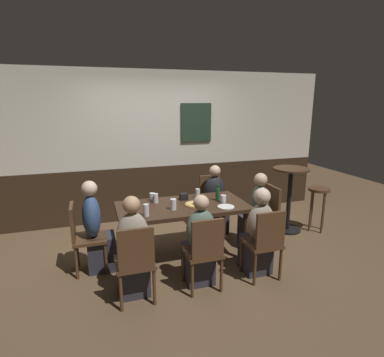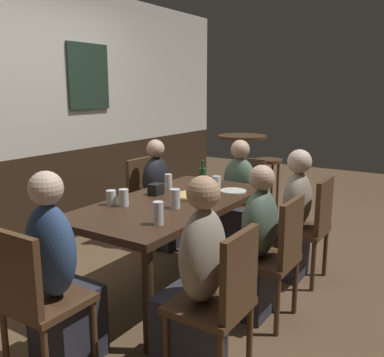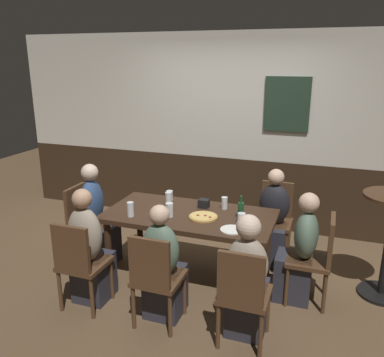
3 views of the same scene
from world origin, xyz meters
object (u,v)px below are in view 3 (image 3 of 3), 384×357
(dining_table, at_px, (189,221))
(condiment_caddy, at_px, (204,203))
(chair_left_near, at_px, (79,261))
(plate_white_large, at_px, (232,230))
(chair_right_far, at_px, (275,216))
(person_right_near, at_px, (247,285))
(person_head_east, at_px, (299,256))
(person_left_near, at_px, (90,255))
(pizza, at_px, (203,217))
(chair_head_west, at_px, (85,220))
(person_head_west, at_px, (97,222))
(tumbler_water, at_px, (130,210))
(chair_right_near, at_px, (243,292))
(beer_glass_tall, at_px, (241,219))
(highball_clear, at_px, (224,204))
(tumbler_short, at_px, (170,196))
(person_right_far, at_px, (273,224))
(person_mid_near, at_px, (163,271))
(beer_bottle_green, at_px, (241,210))
(chair_head_east, at_px, (317,255))
(beer_glass_half, at_px, (169,211))
(pint_glass_stout, at_px, (169,199))
(chair_mid_near, at_px, (155,275))

(dining_table, relative_size, condiment_caddy, 15.59)
(chair_left_near, xyz_separation_m, plate_white_large, (1.27, 0.59, 0.25))
(condiment_caddy, bearing_deg, chair_right_far, 43.17)
(person_right_near, distance_m, person_head_east, 0.77)
(person_left_near, distance_m, pizza, 1.15)
(chair_head_west, relative_size, person_left_near, 0.77)
(condiment_caddy, bearing_deg, person_head_west, -169.60)
(chair_left_near, xyz_separation_m, tumbler_water, (0.23, 0.58, 0.31))
(chair_right_near, height_order, beer_glass_tall, chair_right_near)
(pizza, bearing_deg, person_head_west, 177.42)
(highball_clear, bearing_deg, condiment_caddy, -171.72)
(tumbler_short, height_order, beer_glass_tall, tumbler_short)
(pizza, bearing_deg, tumbler_water, -163.26)
(person_head_east, height_order, tumbler_short, person_head_east)
(plate_white_large, bearing_deg, dining_table, 152.86)
(chair_right_far, height_order, person_right_near, person_right_near)
(tumbler_short, distance_m, plate_white_large, 1.03)
(dining_table, bearing_deg, person_right_far, 42.24)
(person_right_near, bearing_deg, pizza, 133.12)
(tumbler_water, relative_size, condiment_caddy, 1.36)
(dining_table, relative_size, chair_head_west, 1.95)
(pizza, bearing_deg, plate_white_large, -30.64)
(person_mid_near, height_order, pizza, person_mid_near)
(chair_right_near, distance_m, beer_bottle_green, 0.98)
(person_right_far, xyz_separation_m, tumbler_short, (-1.10, -0.38, 0.34))
(chair_head_east, relative_size, chair_right_far, 1.00)
(chair_head_west, height_order, person_head_west, person_head_west)
(chair_head_east, height_order, plate_white_large, chair_head_east)
(dining_table, distance_m, highball_clear, 0.41)
(tumbler_short, distance_m, highball_clear, 0.65)
(chair_head_west, bearing_deg, chair_head_east, 0.00)
(person_mid_near, xyz_separation_m, beer_glass_half, (-0.16, 0.55, 0.35))
(pint_glass_stout, bearing_deg, highball_clear, 3.92)
(chair_mid_near, bearing_deg, beer_glass_half, 102.86)
(person_head_west, xyz_separation_m, tumbler_water, (0.58, -0.27, 0.32))
(person_mid_near, distance_m, condiment_caddy, 0.97)
(tumbler_water, bearing_deg, condiment_caddy, 38.48)
(chair_right_near, distance_m, person_mid_near, 0.77)
(pizza, bearing_deg, person_head_east, 3.50)
(beer_glass_half, bearing_deg, chair_head_east, 5.55)
(chair_right_near, height_order, person_head_west, person_head_west)
(pint_glass_stout, bearing_deg, plate_white_large, -29.57)
(chair_mid_near, bearing_deg, chair_head_east, 33.72)
(person_right_near, xyz_separation_m, plate_white_large, (-0.24, 0.42, 0.28))
(condiment_caddy, bearing_deg, chair_head_west, -170.82)
(tumbler_short, bearing_deg, person_left_near, -112.36)
(chair_left_near, height_order, person_right_far, person_right_far)
(chair_head_east, distance_m, pint_glass_stout, 1.63)
(chair_head_east, xyz_separation_m, person_head_east, (-0.16, 0.00, -0.04))
(person_mid_near, bearing_deg, chair_left_near, -167.68)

